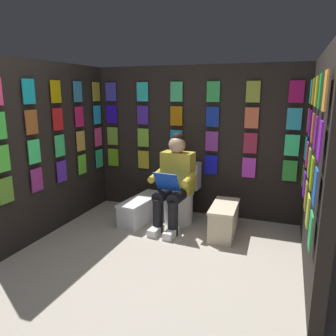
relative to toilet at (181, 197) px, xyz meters
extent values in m
plane|color=#B2A899|center=(-0.08, 1.75, -0.33)|extent=(30.00, 30.00, 0.00)
cube|color=black|center=(-0.08, -0.40, 0.69)|extent=(2.96, 0.10, 2.03)
cube|color=#69A01A|center=(1.17, -0.31, 0.39)|extent=(0.17, 0.01, 0.26)
cube|color=#AFA323|center=(0.67, -0.31, 0.39)|extent=(0.17, 0.01, 0.26)
cube|color=#20AFA7|center=(0.17, -0.31, 0.39)|extent=(0.17, 0.01, 0.26)
cube|color=#0E12CA|center=(-0.33, -0.31, 0.39)|extent=(0.17, 0.01, 0.26)
cube|color=#BC34CD|center=(-0.83, -0.31, 0.39)|extent=(0.17, 0.01, 0.26)
cube|color=green|center=(-1.33, -0.31, 0.39)|extent=(0.17, 0.01, 0.26)
cube|color=#6B9E35|center=(1.17, -0.31, 0.71)|extent=(0.17, 0.01, 0.26)
cube|color=#73B335|center=(0.67, -0.31, 0.71)|extent=(0.17, 0.01, 0.26)
cube|color=#1683C9|center=(0.17, -0.31, 0.71)|extent=(0.17, 0.01, 0.26)
cube|color=purple|center=(-0.33, -0.31, 0.71)|extent=(0.17, 0.01, 0.26)
cube|color=#992241|center=(-0.83, -0.31, 0.71)|extent=(0.17, 0.01, 0.26)
cube|color=#36EB87|center=(-1.33, -0.31, 0.71)|extent=(0.17, 0.01, 0.26)
cube|color=#230EB8|center=(1.17, -0.31, 1.03)|extent=(0.17, 0.01, 0.26)
cube|color=#4124A0|center=(0.67, -0.31, 1.03)|extent=(0.17, 0.01, 0.26)
cube|color=#A76609|center=(0.17, -0.31, 1.03)|extent=(0.17, 0.01, 0.26)
cube|color=#112BA0|center=(-0.33, -0.31, 1.03)|extent=(0.17, 0.01, 0.26)
cube|color=#D65F41|center=(-0.83, -0.31, 1.03)|extent=(0.17, 0.01, 0.26)
cube|color=#2BA4B9|center=(-1.33, -0.31, 1.03)|extent=(0.17, 0.01, 0.26)
cube|color=#3836AE|center=(1.17, -0.31, 1.35)|extent=(0.17, 0.01, 0.26)
cube|color=#26C3BE|center=(0.67, -0.31, 1.35)|extent=(0.17, 0.01, 0.26)
cube|color=#3AB672|center=(0.17, -0.31, 1.35)|extent=(0.17, 0.01, 0.26)
cube|color=green|center=(-0.33, -0.31, 1.35)|extent=(0.17, 0.01, 0.26)
cube|color=olive|center=(-0.83, -0.31, 1.35)|extent=(0.17, 0.01, 0.26)
cube|color=#9C104F|center=(-1.33, -0.31, 1.35)|extent=(0.17, 0.01, 0.26)
cube|color=black|center=(-1.56, 0.70, 0.69)|extent=(0.10, 2.10, 2.03)
cube|color=#5B8F29|center=(-1.47, -0.16, 0.39)|extent=(0.01, 0.17, 0.26)
cube|color=#7D1FF1|center=(-1.47, 0.27, 0.39)|extent=(0.01, 0.17, 0.26)
cube|color=#B48E2D|center=(-1.47, 0.70, 0.39)|extent=(0.01, 0.17, 0.26)
cube|color=#B9F043|center=(-1.47, 1.13, 0.39)|extent=(0.01, 0.17, 0.26)
cube|color=#2AB55C|center=(-1.47, 1.56, 0.39)|extent=(0.01, 0.17, 0.26)
cube|color=#0CEAE9|center=(-1.47, -0.16, 0.71)|extent=(0.01, 0.17, 0.26)
cube|color=#D11D6E|center=(-1.47, 0.27, 0.71)|extent=(0.01, 0.17, 0.26)
cube|color=#7DAA36|center=(-1.47, 0.70, 0.71)|extent=(0.01, 0.17, 0.26)
cube|color=#86C811|center=(-1.47, 1.13, 0.71)|extent=(0.01, 0.17, 0.26)
cube|color=blue|center=(-1.47, 1.56, 0.71)|extent=(0.01, 0.17, 0.26)
cube|color=#AB306E|center=(-1.47, -0.16, 1.03)|extent=(0.01, 0.17, 0.26)
cube|color=#690990|center=(-1.47, 0.27, 1.03)|extent=(0.01, 0.17, 0.26)
cube|color=#B95938|center=(-1.47, 0.70, 1.03)|extent=(0.01, 0.17, 0.26)
cube|color=purple|center=(-1.47, 1.13, 1.03)|extent=(0.01, 0.17, 0.26)
cube|color=#8E1BDC|center=(-1.47, 1.56, 1.03)|extent=(0.01, 0.17, 0.26)
cube|color=teal|center=(-1.47, -0.16, 1.35)|extent=(0.01, 0.17, 0.26)
cube|color=#AF9713|center=(-1.47, 0.27, 1.35)|extent=(0.01, 0.17, 0.26)
cube|color=gold|center=(-1.47, 0.70, 1.35)|extent=(0.01, 0.17, 0.26)
cube|color=green|center=(-1.47, 1.13, 1.35)|extent=(0.01, 0.17, 0.26)
cube|color=#F09B35|center=(-1.47, 1.56, 1.35)|extent=(0.01, 0.17, 0.26)
cube|color=black|center=(1.40, 0.70, 0.69)|extent=(0.10, 2.10, 2.03)
cube|color=#5A952D|center=(1.32, 1.56, 0.39)|extent=(0.01, 0.17, 0.26)
cube|color=#952C84|center=(1.32, 1.13, 0.39)|extent=(0.01, 0.17, 0.26)
cube|color=#592CC2|center=(1.32, 0.70, 0.39)|extent=(0.01, 0.17, 0.26)
cube|color=#66D132|center=(1.32, 0.27, 0.39)|extent=(0.01, 0.17, 0.26)
cube|color=#2CB781|center=(1.32, -0.16, 0.39)|extent=(0.01, 0.17, 0.26)
cube|color=#4BCC3E|center=(1.32, 1.56, 0.71)|extent=(0.01, 0.17, 0.26)
cube|color=#3EEA79|center=(1.32, 1.13, 0.71)|extent=(0.01, 0.17, 0.26)
cube|color=#39CC72|center=(1.32, 0.70, 0.71)|extent=(0.01, 0.17, 0.26)
cube|color=gold|center=(1.32, 0.27, 0.71)|extent=(0.01, 0.17, 0.26)
cube|color=#D63B87|center=(1.32, -0.16, 0.71)|extent=(0.01, 0.17, 0.26)
cube|color=#9A5525|center=(1.32, 1.13, 1.03)|extent=(0.01, 0.17, 0.26)
cube|color=red|center=(1.32, 0.70, 1.03)|extent=(0.01, 0.17, 0.26)
cube|color=#CC1C5B|center=(1.32, 0.27, 1.03)|extent=(0.01, 0.17, 0.26)
cube|color=#20A9E5|center=(1.32, -0.16, 1.03)|extent=(0.01, 0.17, 0.26)
cube|color=#16A6B6|center=(1.32, 1.13, 1.35)|extent=(0.01, 0.17, 0.26)
cube|color=#AE9308|center=(1.32, 0.70, 1.35)|extent=(0.01, 0.17, 0.26)
cube|color=teal|center=(1.32, 0.27, 1.35)|extent=(0.01, 0.17, 0.26)
cube|color=#A6992A|center=(1.32, -0.16, 1.35)|extent=(0.01, 0.17, 0.26)
cylinder|color=white|center=(0.01, 0.08, -0.13)|extent=(0.38, 0.38, 0.40)
cylinder|color=white|center=(0.01, 0.08, 0.09)|extent=(0.41, 0.41, 0.02)
cube|color=white|center=(-0.01, -0.18, 0.25)|extent=(0.39, 0.21, 0.36)
cylinder|color=white|center=(-0.01, -0.09, 0.25)|extent=(0.39, 0.10, 0.39)
cube|color=gold|center=(0.01, 0.11, 0.36)|extent=(0.41, 0.25, 0.52)
sphere|color=tan|center=(0.01, 0.14, 0.71)|extent=(0.21, 0.21, 0.21)
sphere|color=black|center=(0.01, 0.11, 0.78)|extent=(0.17, 0.17, 0.17)
cylinder|color=black|center=(-0.08, 0.31, 0.11)|extent=(0.18, 0.41, 0.15)
cylinder|color=black|center=(0.12, 0.30, 0.11)|extent=(0.18, 0.41, 0.15)
cylinder|color=black|center=(-0.07, 0.49, -0.11)|extent=(0.12, 0.12, 0.42)
cylinder|color=black|center=(0.13, 0.48, -0.11)|extent=(0.12, 0.12, 0.42)
cube|color=white|center=(-0.06, 0.55, -0.28)|extent=(0.13, 0.27, 0.09)
cube|color=white|center=(0.14, 0.54, -0.28)|extent=(0.13, 0.27, 0.09)
cylinder|color=gold|center=(-0.20, 0.30, 0.33)|extent=(0.11, 0.31, 0.13)
cylinder|color=gold|center=(0.24, 0.27, 0.33)|extent=(0.11, 0.31, 0.13)
cube|color=#0E36B2|center=(0.03, 0.45, 0.32)|extent=(0.31, 0.15, 0.23)
cube|color=silver|center=(0.48, 0.19, -0.19)|extent=(0.35, 0.80, 0.28)
cube|color=white|center=(0.48, 0.19, -0.03)|extent=(0.37, 0.83, 0.03)
cube|color=beige|center=(-0.63, 0.28, -0.15)|extent=(0.29, 0.63, 0.35)
cube|color=beige|center=(-0.63, 0.28, 0.04)|extent=(0.31, 0.65, 0.03)
camera|label=1|loc=(-1.27, 3.91, 1.34)|focal=34.83mm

